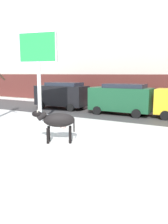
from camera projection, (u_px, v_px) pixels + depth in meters
The scene contains 8 objects.
ground_plane at pixel (62, 145), 9.94m from camera, with size 120.00×120.00×0.00m, color silver.
road_strip at pixel (126, 114), 17.30m from camera, with size 60.00×5.60×0.01m, color #423F3F.
building_facade at pixel (152, 38), 22.32m from camera, with size 44.00×6.10×13.00m.
cow_black at pixel (57, 121), 10.14m from camera, with size 1.83×1.34×1.54m.
billboard at pixel (38, 53), 14.00m from camera, with size 2.51×0.71×5.56m.
car_black_van at pixel (62, 95), 20.00m from camera, with size 4.63×2.19×2.32m.
car_darkgreen_van at pixel (121, 98), 17.15m from camera, with size 4.63×2.19×2.32m.
pedestrian_near_billboard at pixel (69, 96), 22.76m from camera, with size 0.36×0.24×1.73m.
Camera 1 is at (5.50, -7.89, 3.05)m, focal length 36.57 mm.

